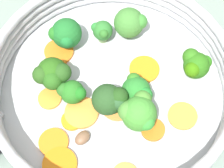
# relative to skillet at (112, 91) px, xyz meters

# --- Properties ---
(ground_plane) EXTENTS (4.00, 4.00, 0.00)m
(ground_plane) POSITION_rel_skillet_xyz_m (0.00, 0.00, -0.01)
(ground_plane) COLOR gray
(skillet) EXTENTS (0.33, 0.33, 0.01)m
(skillet) POSITION_rel_skillet_xyz_m (0.00, 0.00, 0.00)
(skillet) COLOR #B2B5B7
(skillet) RESTS_ON ground_plane
(skillet_rim_wall) EXTENTS (0.34, 0.34, 0.05)m
(skillet_rim_wall) POSITION_rel_skillet_xyz_m (0.00, 0.00, 0.03)
(skillet_rim_wall) COLOR #B1B1B7
(skillet_rim_wall) RESTS_ON skillet
(skillet_rivet_left) EXTENTS (0.01, 0.01, 0.01)m
(skillet_rivet_left) POSITION_rel_skillet_xyz_m (-0.05, -0.15, 0.01)
(skillet_rivet_left) COLOR #B6B1BA
(skillet_rivet_left) RESTS_ON skillet
(skillet_rivet_right) EXTENTS (0.01, 0.01, 0.01)m
(skillet_rivet_right) POSITION_rel_skillet_xyz_m (0.03, -0.16, 0.01)
(skillet_rivet_right) COLOR #B2B9B8
(skillet_rivet_right) RESTS_ON skillet
(carrot_slice_0) EXTENTS (0.06, 0.06, 0.01)m
(carrot_slice_0) POSITION_rel_skillet_xyz_m (-0.10, -0.03, 0.01)
(carrot_slice_0) COLOR orange
(carrot_slice_0) RESTS_ON skillet
(carrot_slice_1) EXTENTS (0.03, 0.03, 0.00)m
(carrot_slice_1) POSITION_rel_skillet_xyz_m (0.01, -0.07, 0.01)
(carrot_slice_1) COLOR orange
(carrot_slice_1) RESTS_ON skillet
(carrot_slice_2) EXTENTS (0.04, 0.04, 0.00)m
(carrot_slice_2) POSITION_rel_skillet_xyz_m (-0.04, -0.08, 0.01)
(carrot_slice_2) COLOR orange
(carrot_slice_2) RESTS_ON skillet
(carrot_slice_3) EXTENTS (0.06, 0.06, 0.01)m
(carrot_slice_3) POSITION_rel_skillet_xyz_m (0.03, -0.01, 0.01)
(carrot_slice_3) COLOR #F48F40
(carrot_slice_3) RESTS_ON skillet
(carrot_slice_4) EXTENTS (0.06, 0.06, 0.01)m
(carrot_slice_4) POSITION_rel_skillet_xyz_m (0.01, -0.06, 0.01)
(carrot_slice_4) COLOR orange
(carrot_slice_4) RESTS_ON skillet
(carrot_slice_6) EXTENTS (0.03, 0.03, 0.00)m
(carrot_slice_6) POSITION_rel_skillet_xyz_m (-0.08, -0.05, 0.01)
(carrot_slice_6) COLOR #E05D14
(carrot_slice_6) RESTS_ON skillet
(carrot_slice_7) EXTENTS (0.06, 0.06, 0.01)m
(carrot_slice_7) POSITION_rel_skillet_xyz_m (0.05, -0.12, 0.01)
(carrot_slice_7) COLOR orange
(carrot_slice_7) RESTS_ON skillet
(carrot_slice_8) EXTENTS (0.05, 0.05, 0.00)m
(carrot_slice_8) POSITION_rel_skillet_xyz_m (-0.00, 0.06, 0.01)
(carrot_slice_8) COLOR orange
(carrot_slice_8) RESTS_ON skillet
(carrot_slice_9) EXTENTS (0.06, 0.06, 0.00)m
(carrot_slice_9) POSITION_rel_skillet_xyz_m (0.09, 0.06, 0.01)
(carrot_slice_9) COLOR orange
(carrot_slice_9) RESTS_ON skillet
(carrot_slice_10) EXTENTS (0.05, 0.05, 0.01)m
(carrot_slice_10) POSITION_rel_skillet_xyz_m (0.02, -0.11, 0.01)
(carrot_slice_10) COLOR orange
(carrot_slice_10) RESTS_ON skillet
(carrot_slice_11) EXTENTS (0.03, 0.03, 0.01)m
(carrot_slice_11) POSITION_rel_skillet_xyz_m (0.08, 0.01, 0.01)
(carrot_slice_11) COLOR orange
(carrot_slice_11) RESTS_ON skillet
(broccoli_floret_0) EXTENTS (0.05, 0.05, 0.05)m
(broccoli_floret_0) POSITION_rel_skillet_xyz_m (-0.05, -0.06, 0.04)
(broccoli_floret_0) COLOR olive
(broccoli_floret_0) RESTS_ON skillet
(broccoli_floret_1) EXTENTS (0.05, 0.04, 0.04)m
(broccoli_floret_1) POSITION_rel_skillet_xyz_m (0.03, 0.02, 0.03)
(broccoli_floret_1) COLOR #86A65F
(broccoli_floret_1) RESTS_ON skillet
(broccoli_floret_2) EXTENTS (0.04, 0.04, 0.04)m
(broccoli_floret_2) POSITION_rel_skillet_xyz_m (-0.02, -0.05, 0.03)
(broccoli_floret_2) COLOR #6DA454
(broccoli_floret_2) RESTS_ON skillet
(broccoli_floret_3) EXTENTS (0.05, 0.05, 0.05)m
(broccoli_floret_3) POSITION_rel_skillet_xyz_m (0.03, -0.02, 0.04)
(broccoli_floret_3) COLOR #65934E
(broccoli_floret_3) RESTS_ON skillet
(broccoli_floret_4) EXTENTS (0.05, 0.05, 0.05)m
(broccoli_floret_4) POSITION_rel_skillet_xyz_m (-0.10, -0.02, 0.04)
(broccoli_floret_4) COLOR #81B26A
(broccoli_floret_4) RESTS_ON skillet
(broccoli_floret_5) EXTENTS (0.04, 0.05, 0.05)m
(broccoli_floret_5) POSITION_rel_skillet_xyz_m (0.05, 0.11, 0.03)
(broccoli_floret_5) COLOR #618544
(broccoli_floret_5) RESTS_ON skillet
(broccoli_floret_6) EXTENTS (0.03, 0.03, 0.04)m
(broccoli_floret_6) POSITION_rel_skillet_xyz_m (-0.08, 0.04, 0.03)
(broccoli_floret_6) COLOR #6E8651
(broccoli_floret_6) RESTS_ON skillet
(broccoli_floret_7) EXTENTS (0.05, 0.05, 0.05)m
(broccoli_floret_7) POSITION_rel_skillet_xyz_m (0.06, 0.00, 0.04)
(broccoli_floret_7) COLOR #83A365
(broccoli_floret_7) RESTS_ON skillet
(broccoli_floret_8) EXTENTS (0.05, 0.05, 0.05)m
(broccoli_floret_8) POSITION_rel_skillet_xyz_m (-0.06, 0.08, 0.04)
(broccoli_floret_8) COLOR #74A750
(broccoli_floret_8) RESTS_ON skillet
(mushroom_piece_0) EXTENTS (0.02, 0.03, 0.01)m
(mushroom_piece_0) POSITION_rel_skillet_xyz_m (0.04, -0.08, 0.01)
(mushroom_piece_0) COLOR brown
(mushroom_piece_0) RESTS_ON skillet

